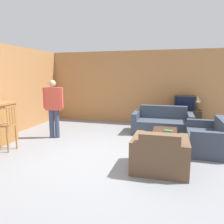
% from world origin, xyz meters
% --- Properties ---
extents(ground_plane, '(24.00, 24.00, 0.00)m').
position_xyz_m(ground_plane, '(0.00, 0.00, 0.00)').
color(ground_plane, gray).
extents(wall_back, '(9.40, 0.08, 2.60)m').
position_xyz_m(wall_back, '(0.00, 3.68, 1.30)').
color(wall_back, '#B27A47').
rests_on(wall_back, ground_plane).
extents(wall_left, '(0.08, 8.68, 2.60)m').
position_xyz_m(wall_left, '(-3.28, 1.34, 1.30)').
color(wall_left, '#B27A47').
rests_on(wall_left, ground_plane).
extents(bar_chair_mid, '(0.40, 0.40, 1.06)m').
position_xyz_m(bar_chair_mid, '(-2.38, -0.15, 0.54)').
color(bar_chair_mid, '#996638').
rests_on(bar_chair_mid, ground_plane).
extents(couch_far, '(1.75, 0.95, 0.80)m').
position_xyz_m(couch_far, '(1.04, 2.39, 0.28)').
color(couch_far, '#384251').
rests_on(couch_far, ground_plane).
extents(armchair_near, '(1.01, 0.90, 0.78)m').
position_xyz_m(armchair_near, '(1.11, -0.33, 0.29)').
color(armchair_near, brown).
rests_on(armchair_near, ground_plane).
extents(loveseat_right, '(0.87, 1.42, 0.77)m').
position_xyz_m(loveseat_right, '(2.16, 1.06, 0.28)').
color(loveseat_right, '#384251').
rests_on(loveseat_right, ground_plane).
extents(coffee_table, '(0.58, 0.99, 0.41)m').
position_xyz_m(coffee_table, '(1.15, 0.99, 0.35)').
color(coffee_table, '#472D1E').
rests_on(coffee_table, ground_plane).
extents(tv_unit, '(1.08, 0.47, 0.59)m').
position_xyz_m(tv_unit, '(1.70, 3.37, 0.29)').
color(tv_unit, '#2D2319').
rests_on(tv_unit, ground_plane).
extents(tv, '(0.66, 0.42, 0.47)m').
position_xyz_m(tv, '(1.70, 3.37, 0.83)').
color(tv, black).
rests_on(tv, tv_unit).
extents(book_on_table, '(0.24, 0.19, 0.02)m').
position_xyz_m(book_on_table, '(1.23, 1.02, 0.42)').
color(book_on_table, '#33704C').
rests_on(book_on_table, coffee_table).
extents(table_lamp, '(0.25, 0.25, 0.50)m').
position_xyz_m(table_lamp, '(2.09, 3.37, 0.96)').
color(table_lamp, brown).
rests_on(table_lamp, tv_unit).
extents(person_by_window, '(0.53, 0.29, 1.61)m').
position_xyz_m(person_by_window, '(-1.87, 1.07, 0.91)').
color(person_by_window, '#384260').
rests_on(person_by_window, ground_plane).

